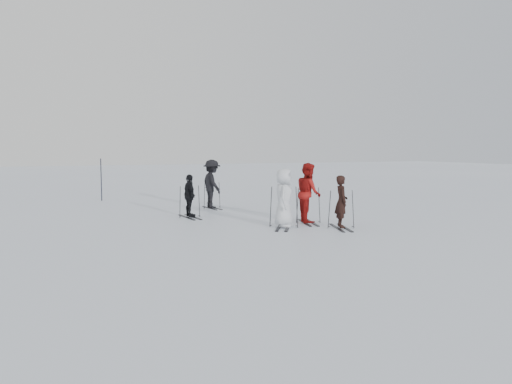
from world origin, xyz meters
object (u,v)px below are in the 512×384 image
skier_uphill_left (190,196)px  skier_grey (284,199)px  skier_red (308,193)px  piste_marker (101,180)px  skier_near_dark (341,202)px  skier_uphill_far (212,184)px

skier_uphill_left → skier_grey: bearing=-152.5°
skier_red → piste_marker: bearing=43.8°
skier_red → skier_grey: bearing=127.8°
piste_marker → skier_near_dark: bearing=-62.7°
skier_grey → piste_marker: size_ratio=0.92×
skier_grey → skier_uphill_left: skier_grey is taller
skier_red → skier_uphill_far: size_ratio=1.00×
skier_grey → piste_marker: bearing=54.0°
skier_near_dark → piste_marker: size_ratio=0.81×
piste_marker → skier_grey: bearing=-67.7°
skier_uphill_left → piste_marker: bearing=12.8°
skier_uphill_left → skier_uphill_far: skier_uphill_far is taller
skier_red → skier_uphill_far: skier_uphill_far is taller
skier_grey → piste_marker: 11.56m
skier_red → skier_grey: skier_red is taller
skier_near_dark → skier_red: skier_red is taller
skier_grey → skier_uphill_far: size_ratio=0.92×
skier_red → skier_near_dark: bearing=-147.9°
skier_near_dark → skier_grey: skier_grey is taller
skier_red → skier_uphill_left: 4.39m
skier_grey → skier_uphill_far: 5.75m
skier_grey → skier_uphill_left: 4.00m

